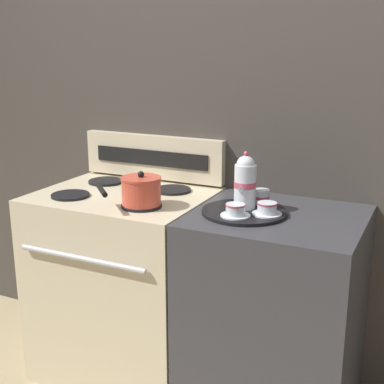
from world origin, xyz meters
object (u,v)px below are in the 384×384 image
object	(u,v)px
teapot	(245,182)
teacup_right	(267,209)
stove	(126,283)
saucepan	(140,191)
serving_tray	(244,212)
teacup_left	(235,210)
creamer_jug	(262,197)

from	to	relation	value
teapot	teacup_right	distance (m)	0.15
teapot	stove	bearing A→B (deg)	179.42
teapot	saucepan	bearing A→B (deg)	-161.69
saucepan	teacup_right	bearing A→B (deg)	9.53
serving_tray	teacup_left	xyz separation A→B (m)	(-0.01, -0.09, 0.03)
teacup_left	creamer_jug	world-z (taller)	creamer_jug
teacup_left	creamer_jug	xyz separation A→B (m)	(0.04, 0.21, 0.01)
teapot	serving_tray	bearing A→B (deg)	-70.01
teapot	teacup_right	world-z (taller)	teapot
saucepan	teacup_right	xyz separation A→B (m)	(0.54, 0.09, -0.03)
stove	teacup_left	world-z (taller)	teacup_left
serving_tray	teacup_left	bearing A→B (deg)	-93.42
serving_tray	teacup_left	size ratio (longest dim) A/B	2.94
teapot	teacup_left	distance (m)	0.15
teacup_left	saucepan	bearing A→B (deg)	-177.92
teapot	creamer_jug	xyz separation A→B (m)	(0.05, 0.08, -0.08)
saucepan	creamer_jug	world-z (taller)	saucepan
saucepan	teacup_right	size ratio (longest dim) A/B	2.29
teacup_right	creamer_jug	distance (m)	0.15
serving_tray	teacup_right	distance (m)	0.11
teapot	creamer_jug	distance (m)	0.12
serving_tray	creamer_jug	bearing A→B (deg)	73.12
saucepan	stove	bearing A→B (deg)	142.19
teapot	creamer_jug	world-z (taller)	teapot
serving_tray	teacup_left	distance (m)	0.10
stove	serving_tray	xyz separation A→B (m)	(0.63, -0.04, 0.47)
teacup_right	saucepan	bearing A→B (deg)	-170.47
saucepan	creamer_jug	bearing A→B (deg)	25.25
serving_tray	creamer_jug	size ratio (longest dim) A/B	5.07
creamer_jug	saucepan	bearing A→B (deg)	-154.75
stove	teacup_right	world-z (taller)	teacup_right
saucepan	creamer_jug	size ratio (longest dim) A/B	3.94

